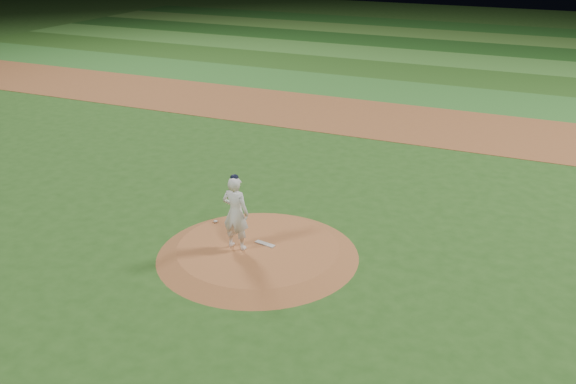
{
  "coord_description": "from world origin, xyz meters",
  "views": [
    {
      "loc": [
        7.11,
        -13.76,
        8.37
      ],
      "look_at": [
        0.0,
        2.0,
        1.1
      ],
      "focal_mm": 40.0,
      "sensor_mm": 36.0,
      "label": 1
    }
  ],
  "objects_px": {
    "pitcher_on_mound": "(236,213)",
    "pitchers_mound": "(258,251)",
    "pitching_rubber": "(265,244)",
    "rosin_bag": "(215,221)"
  },
  "relations": [
    {
      "from": "pitching_rubber",
      "to": "pitcher_on_mound",
      "type": "bearing_deg",
      "value": -132.28
    },
    {
      "from": "pitcher_on_mound",
      "to": "rosin_bag",
      "type": "bearing_deg",
      "value": 139.55
    },
    {
      "from": "pitching_rubber",
      "to": "pitcher_on_mound",
      "type": "xyz_separation_m",
      "value": [
        -0.62,
        -0.48,
        1.03
      ]
    },
    {
      "from": "pitchers_mound",
      "to": "pitcher_on_mound",
      "type": "relative_size",
      "value": 2.59
    },
    {
      "from": "pitching_rubber",
      "to": "rosin_bag",
      "type": "distance_m",
      "value": 2.05
    },
    {
      "from": "pitchers_mound",
      "to": "pitcher_on_mound",
      "type": "height_order",
      "value": "pitcher_on_mound"
    },
    {
      "from": "rosin_bag",
      "to": "pitcher_on_mound",
      "type": "relative_size",
      "value": 0.06
    },
    {
      "from": "pitchers_mound",
      "to": "pitcher_on_mound",
      "type": "xyz_separation_m",
      "value": [
        -0.5,
        -0.27,
        1.17
      ]
    },
    {
      "from": "pitchers_mound",
      "to": "pitching_rubber",
      "type": "relative_size",
      "value": 9.26
    },
    {
      "from": "pitcher_on_mound",
      "to": "pitchers_mound",
      "type": "bearing_deg",
      "value": 27.92
    }
  ]
}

